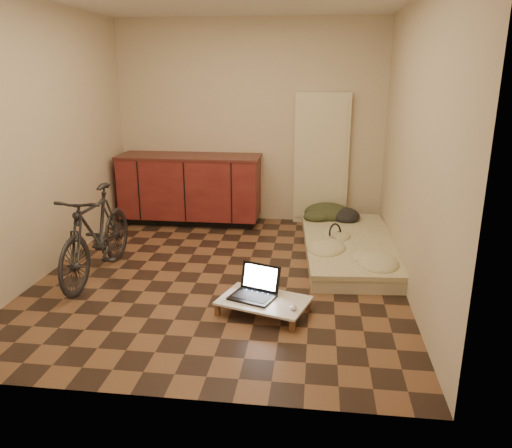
# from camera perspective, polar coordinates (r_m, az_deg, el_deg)

# --- Properties ---
(room_shell) EXTENTS (3.50, 4.00, 2.60)m
(room_shell) POSITION_cam_1_polar(r_m,az_deg,el_deg) (4.71, -4.10, 9.05)
(room_shell) COLOR brown
(room_shell) RESTS_ON ground
(cabinets) EXTENTS (1.84, 0.62, 0.91)m
(cabinets) POSITION_cam_1_polar(r_m,az_deg,el_deg) (6.66, -7.48, 4.05)
(cabinets) COLOR black
(cabinets) RESTS_ON ground
(appliance_panel) EXTENTS (0.70, 0.10, 1.70)m
(appliance_panel) POSITION_cam_1_polar(r_m,az_deg,el_deg) (6.60, 7.47, 7.33)
(appliance_panel) COLOR beige
(appliance_panel) RESTS_ON ground
(bicycle) EXTENTS (0.48, 1.53, 0.98)m
(bicycle) POSITION_cam_1_polar(r_m,az_deg,el_deg) (5.06, -17.85, -0.59)
(bicycle) COLOR black
(bicycle) RESTS_ON ground
(futon) EXTENTS (1.15, 2.15, 0.18)m
(futon) POSITION_cam_1_polar(r_m,az_deg,el_deg) (5.61, 10.75, -2.63)
(futon) COLOR beige
(futon) RESTS_ON ground
(clothing_pile) EXTENTS (0.66, 0.57, 0.25)m
(clothing_pile) POSITION_cam_1_polar(r_m,az_deg,el_deg) (6.36, 8.72, 1.86)
(clothing_pile) COLOR #2F3720
(clothing_pile) RESTS_ON futon
(headphones) EXTENTS (0.32, 0.33, 0.16)m
(headphones) POSITION_cam_1_polar(r_m,az_deg,el_deg) (5.53, 9.04, -0.95)
(headphones) COLOR black
(headphones) RESTS_ON futon
(lap_desk) EXTENTS (0.83, 0.66, 0.12)m
(lap_desk) POSITION_cam_1_polar(r_m,az_deg,el_deg) (4.24, 0.90, -8.80)
(lap_desk) COLOR brown
(lap_desk) RESTS_ON ground
(laptop) EXTENTS (0.45, 0.42, 0.25)m
(laptop) POSITION_cam_1_polar(r_m,az_deg,el_deg) (4.28, -0.11, -7.58)
(laptop) COLOR black
(laptop) RESTS_ON lap_desk
(mouse) EXTENTS (0.06, 0.10, 0.04)m
(mouse) POSITION_cam_1_polar(r_m,az_deg,el_deg) (4.08, 4.25, -9.43)
(mouse) COLOR silver
(mouse) RESTS_ON lap_desk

